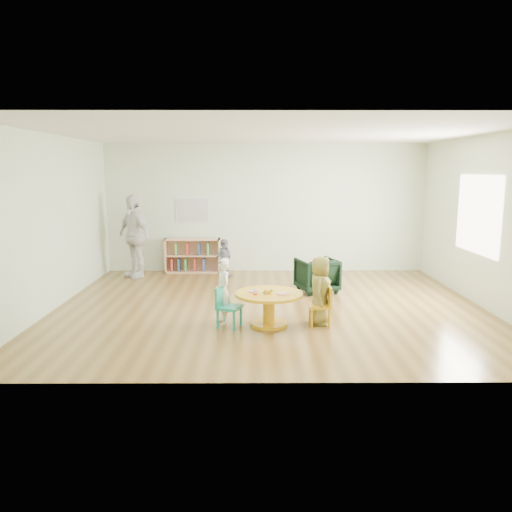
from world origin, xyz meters
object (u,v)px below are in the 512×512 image
(bookshelf, at_px, (192,256))
(activity_table, at_px, (269,303))
(kid_chair_right, at_px, (323,304))
(adult_caretaker, at_px, (134,236))
(kid_chair_left, at_px, (226,306))
(armchair, at_px, (317,275))
(toddler, at_px, (224,258))
(child_right, at_px, (320,290))
(child_left, at_px, (223,291))

(bookshelf, bearing_deg, activity_table, -67.85)
(kid_chair_right, xyz_separation_m, adult_caretaker, (-3.50, 3.39, 0.56))
(kid_chair_left, bearing_deg, armchair, 164.79)
(toddler, height_order, adult_caretaker, adult_caretaker)
(activity_table, xyz_separation_m, bookshelf, (-1.57, 3.86, 0.03))
(armchair, xyz_separation_m, child_right, (-0.21, -1.97, 0.19))
(bookshelf, bearing_deg, kid_chair_left, -76.26)
(activity_table, bearing_deg, armchair, 64.84)
(activity_table, height_order, adult_caretaker, adult_caretaker)
(child_left, bearing_deg, kid_chair_right, 64.60)
(activity_table, relative_size, adult_caretaker, 0.56)
(child_left, bearing_deg, bookshelf, 172.34)
(bookshelf, bearing_deg, toddler, -32.57)
(kid_chair_left, bearing_deg, activity_table, 117.97)
(kid_chair_left, relative_size, child_left, 0.61)
(child_left, height_order, adult_caretaker, adult_caretaker)
(toddler, distance_m, adult_caretaker, 1.93)
(kid_chair_right, height_order, bookshelf, bookshelf)
(activity_table, height_order, armchair, armchair)
(armchair, height_order, toddler, toddler)
(child_left, height_order, child_right, child_right)
(kid_chair_left, height_order, child_right, child_right)
(kid_chair_left, xyz_separation_m, bookshelf, (-0.96, 3.93, 0.05))
(kid_chair_left, distance_m, armchair, 2.62)
(activity_table, relative_size, armchair, 1.41)
(child_right, bearing_deg, armchair, 9.79)
(kid_chair_left, relative_size, kid_chair_right, 1.01)
(activity_table, distance_m, kid_chair_right, 0.78)
(bookshelf, height_order, armchair, bookshelf)
(kid_chair_right, xyz_separation_m, bookshelf, (-2.35, 3.87, 0.05))
(kid_chair_right, xyz_separation_m, child_left, (-1.45, 0.11, 0.17))
(adult_caretaker, bearing_deg, armchair, 22.88)
(child_right, bearing_deg, toddler, 41.31)
(kid_chair_right, relative_size, child_right, 0.58)
(adult_caretaker, bearing_deg, child_left, -14.98)
(armchair, xyz_separation_m, toddler, (-1.80, 1.37, 0.09))
(child_right, height_order, toddler, child_right)
(armchair, distance_m, child_right, 1.99)
(activity_table, bearing_deg, toddler, 104.00)
(bookshelf, distance_m, adult_caretaker, 1.34)
(kid_chair_left, relative_size, adult_caretaker, 0.34)
(activity_table, bearing_deg, kid_chair_right, -0.76)
(activity_table, distance_m, child_right, 0.77)
(activity_table, height_order, kid_chair_right, kid_chair_right)
(kid_chair_left, distance_m, bookshelf, 4.05)
(child_left, bearing_deg, toddler, 161.93)
(child_right, bearing_deg, kid_chair_right, -139.80)
(kid_chair_left, height_order, armchair, armchair)
(bookshelf, relative_size, child_left, 1.24)
(kid_chair_left, xyz_separation_m, child_left, (-0.06, 0.17, 0.17))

